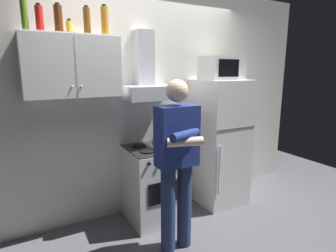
% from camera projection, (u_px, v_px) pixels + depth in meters
% --- Properties ---
extents(ground_plane, '(7.00, 7.00, 0.00)m').
position_uv_depth(ground_plane, '(168.00, 226.00, 3.04)').
color(ground_plane, '#4C4C51').
extents(back_wall_tiled, '(4.80, 0.10, 2.70)m').
position_uv_depth(back_wall_tiled, '(144.00, 101.00, 3.28)').
color(back_wall_tiled, silver).
rests_on(back_wall_tiled, ground_plane).
extents(upper_cabinet, '(0.90, 0.37, 0.60)m').
position_uv_depth(upper_cabinet, '(72.00, 67.00, 2.61)').
color(upper_cabinet, silver).
extents(stove_oven, '(0.60, 0.62, 0.87)m').
position_uv_depth(stove_oven, '(154.00, 183.00, 3.15)').
color(stove_oven, white).
rests_on(stove_oven, ground_plane).
extents(range_hood, '(0.60, 0.44, 0.75)m').
position_uv_depth(range_hood, '(148.00, 81.00, 3.02)').
color(range_hood, '#B7BABF').
extents(refrigerator, '(0.60, 0.62, 1.60)m').
position_uv_depth(refrigerator, '(220.00, 142.00, 3.52)').
color(refrigerator, white).
rests_on(refrigerator, ground_plane).
extents(microwave, '(0.48, 0.37, 0.28)m').
position_uv_depth(microwave, '(222.00, 68.00, 3.34)').
color(microwave, silver).
rests_on(microwave, refrigerator).
extents(person_standing, '(0.38, 0.33, 1.64)m').
position_uv_depth(person_standing, '(177.00, 160.00, 2.51)').
color(person_standing, navy).
rests_on(person_standing, ground_plane).
extents(cooking_pot, '(0.30, 0.20, 0.12)m').
position_uv_depth(cooking_pot, '(169.00, 142.00, 3.00)').
color(cooking_pot, '#B7BABF').
rests_on(cooking_pot, stove_oven).
extents(bottle_soda_red, '(0.07, 0.07, 0.24)m').
position_uv_depth(bottle_soda_red, '(39.00, 19.00, 2.39)').
color(bottle_soda_red, red).
rests_on(bottle_soda_red, upper_cabinet).
extents(bottle_beer_brown, '(0.07, 0.07, 0.28)m').
position_uv_depth(bottle_beer_brown, '(87.00, 21.00, 2.63)').
color(bottle_beer_brown, brown).
rests_on(bottle_beer_brown, upper_cabinet).
extents(bottle_rum_dark, '(0.07, 0.07, 0.27)m').
position_uv_depth(bottle_rum_dark, '(58.00, 19.00, 2.49)').
color(bottle_rum_dark, '#47230F').
rests_on(bottle_rum_dark, upper_cabinet).
extents(bottle_spice_jar, '(0.06, 0.06, 0.14)m').
position_uv_depth(bottle_spice_jar, '(70.00, 27.00, 2.58)').
color(bottle_spice_jar, gold).
rests_on(bottle_spice_jar, upper_cabinet).
extents(bottle_olive_oil, '(0.06, 0.06, 0.28)m').
position_uv_depth(bottle_olive_oil, '(24.00, 15.00, 2.35)').
color(bottle_olive_oil, '#4C6B19').
rests_on(bottle_olive_oil, upper_cabinet).
extents(bottle_liquor_amber, '(0.07, 0.07, 0.29)m').
position_uv_depth(bottle_liquor_amber, '(105.00, 21.00, 2.67)').
color(bottle_liquor_amber, '#B7721E').
rests_on(bottle_liquor_amber, upper_cabinet).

